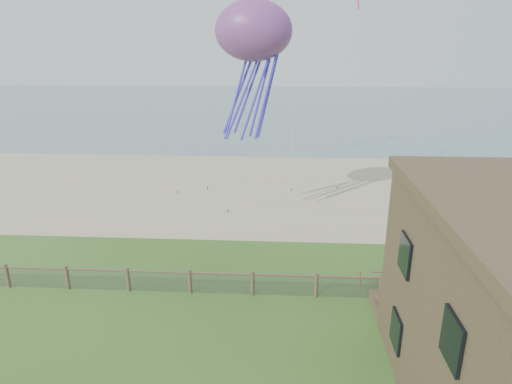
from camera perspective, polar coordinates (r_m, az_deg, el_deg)
sand_beach at (r=36.89m, az=1.18°, el=0.46°), size 72.00×20.00×0.02m
ocean at (r=79.83m, az=2.41°, el=10.54°), size 160.00×68.00×0.02m
chainlink_fence at (r=22.04m, az=-0.45°, el=-11.50°), size 36.20×0.20×1.25m
picnic_table at (r=21.88m, az=17.11°, el=-13.21°), size 2.09×1.77×0.76m
octopus_kite at (r=26.61m, az=-0.31°, el=15.06°), size 4.51×3.71×8.05m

